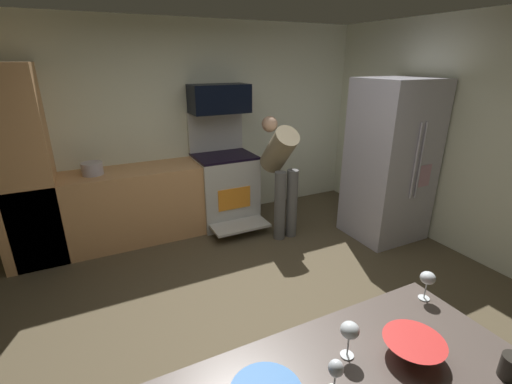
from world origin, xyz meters
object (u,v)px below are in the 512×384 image
oven_range (225,187)px  wine_glass_near (350,331)px  person_cook (281,168)px  wine_glass_far (336,370)px  stock_pot (92,169)px  microwave (219,99)px  refrigerator (390,161)px  mug_coffee (512,367)px  mixing_bowl_small (413,348)px  wine_glass_extra (428,279)px

oven_range → wine_glass_near: (-0.72, -3.32, 0.53)m
wine_glass_near → person_cook: bearing=65.6°
wine_glass_far → stock_pot: 3.52m
microwave → stock_pot: size_ratio=3.21×
refrigerator → stock_pot: size_ratio=8.37×
stock_pot → mug_coffee: bearing=-69.6°
person_cook → wine_glass_near: 2.96m
oven_range → wine_glass_far: 3.58m
mixing_bowl_small → wine_glass_extra: (0.38, 0.25, 0.08)m
refrigerator → person_cook: 1.33m
refrigerator → wine_glass_far: refrigerator is taller
microwave → wine_glass_near: microwave is taller
wine_glass_near → wine_glass_far: wine_glass_near is taller
microwave → stock_pot: bearing=-177.1°
person_cook → refrigerator: bearing=-27.6°
microwave → wine_glass_near: 3.55m
person_cook → wine_glass_near: (-1.22, -2.70, 0.16)m
refrigerator → wine_glass_near: refrigerator is taller
oven_range → microwave: bearing=90.0°
person_cook → wine_glass_extra: (-0.59, -2.57, 0.15)m
oven_range → wine_glass_extra: size_ratio=8.90×
mug_coffee → stock_pot: (-1.38, 3.72, 0.02)m
wine_glass_near → wine_glass_extra: bearing=11.3°
oven_range → mixing_bowl_small: bearing=-97.7°
person_cook → wine_glass_near: size_ratio=8.27×
mixing_bowl_small → mug_coffee: bearing=-43.8°
person_cook → stock_pot: bearing=163.0°
microwave → mug_coffee: bearing=-93.0°
microwave → wine_glass_near: bearing=-102.0°
stock_pot → wine_glass_far: bearing=-78.6°
oven_range → wine_glass_far: size_ratio=9.73×
refrigerator → wine_glass_near: bearing=-139.0°
microwave → wine_glass_far: (-0.89, -3.53, -0.65)m
microwave → wine_glass_extra: (-0.09, -3.29, -0.63)m
wine_glass_extra → mug_coffee: (-0.11, -0.51, -0.07)m
microwave → wine_glass_extra: 3.35m
wine_glass_near → mug_coffee: 0.65m
microwave → refrigerator: size_ratio=0.38×
oven_range → stock_pot: 1.65m
wine_glass_far → wine_glass_extra: (0.80, 0.24, 0.02)m
oven_range → refrigerator: (1.68, -1.24, 0.46)m
refrigerator → person_cook: size_ratio=1.32×
mixing_bowl_small → wine_glass_extra: bearing=33.5°
oven_range → mug_coffee: bearing=-93.1°
microwave → refrigerator: 2.25m
refrigerator → wine_glass_far: size_ratio=12.69×
wine_glass_far → mug_coffee: bearing=-21.3°
microwave → person_cook: size_ratio=0.51×
refrigerator → oven_range: bearing=143.5°
oven_range → person_cook: size_ratio=1.01×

